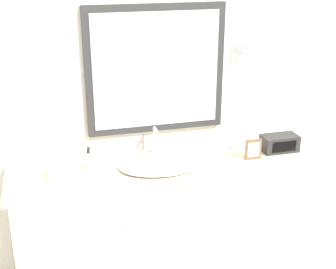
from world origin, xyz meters
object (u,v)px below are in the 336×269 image
soap_bottle (89,161)px  picture_frame (253,149)px  sink_basin (162,163)px  appliance_box (280,143)px

soap_bottle → picture_frame: 1.06m
sink_basin → picture_frame: size_ratio=3.97×
soap_bottle → picture_frame: bearing=-6.4°
sink_basin → picture_frame: 0.60m
sink_basin → soap_bottle: size_ratio=3.52×
appliance_box → picture_frame: (-0.23, -0.08, 0.01)m
soap_bottle → appliance_box: 1.28m
soap_bottle → appliance_box: soap_bottle is taller
picture_frame → soap_bottle: bearing=173.6°
sink_basin → soap_bottle: 0.46m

